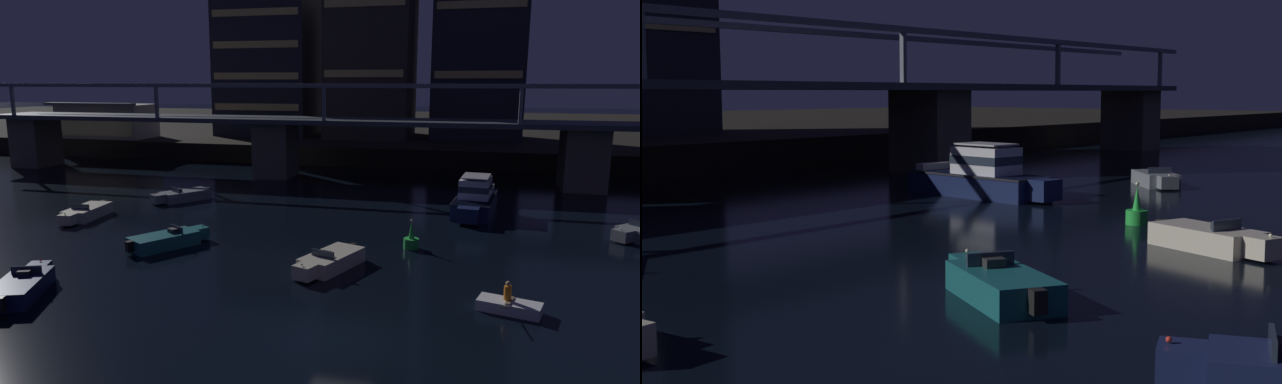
# 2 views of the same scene
# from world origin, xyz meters

# --- Properties ---
(river_bridge) EXTENTS (93.11, 6.40, 9.38)m
(river_bridge) POSITION_xyz_m (-0.00, 35.13, 4.27)
(river_bridge) COLOR #605B51
(river_bridge) RESTS_ON ground
(cabin_cruiser_near_left) EXTENTS (3.60, 9.32, 2.79)m
(cabin_cruiser_near_left) POSITION_xyz_m (5.21, 23.51, 1.05)
(cabin_cruiser_near_left) COLOR #19234C
(cabin_cruiser_near_left) RESTS_ON ground
(speedboat_near_center) EXTENTS (4.48, 4.29, 1.16)m
(speedboat_near_center) POSITION_xyz_m (15.44, 18.64, 0.41)
(speedboat_near_center) COLOR gray
(speedboat_near_center) RESTS_ON ground
(speedboat_near_right) EXTENTS (3.03, 5.11, 1.16)m
(speedboat_near_right) POSITION_xyz_m (-2.24, 7.92, 0.41)
(speedboat_near_right) COLOR beige
(speedboat_near_right) RESTS_ON ground
(speedboat_mid_center) EXTENTS (3.69, 4.83, 1.16)m
(speedboat_mid_center) POSITION_xyz_m (-12.49, 9.43, 0.41)
(speedboat_mid_center) COLOR #196066
(speedboat_mid_center) RESTS_ON ground
(channel_buoy) EXTENTS (0.90, 0.90, 1.76)m
(channel_buoy) POSITION_xyz_m (1.53, 12.71, 0.48)
(channel_buoy) COLOR green
(channel_buoy) RESTS_ON ground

